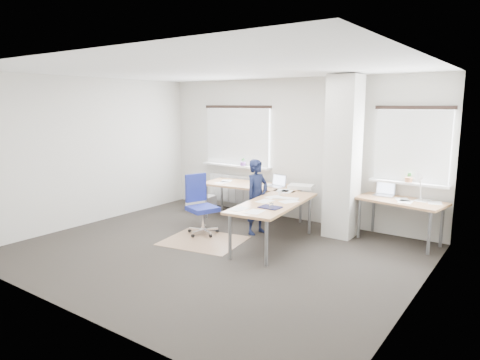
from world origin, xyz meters
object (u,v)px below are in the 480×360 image
Objects in this scene: desk_main at (265,195)px; task_chair at (202,218)px; desk_side at (400,202)px; person at (257,197)px.

task_chair is (-0.86, -0.75, -0.40)m from desk_main.
person is (-2.22, -0.95, -0.02)m from desk_side.
task_chair is (-3.01, -1.55, -0.39)m from desk_side.
desk_side is 3.41m from task_chair.
desk_main is at bearing 60.82° from task_chair.
task_chair is at bearing 137.55° from person.
person is (-0.07, -0.16, -0.02)m from desk_main.
person is at bearing 56.57° from task_chair.
task_chair reaches higher than desk_main.
desk_main is 0.17m from person.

